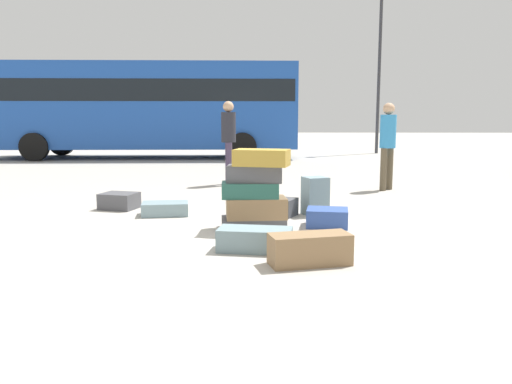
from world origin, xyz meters
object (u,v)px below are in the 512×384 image
(suitcase_navy_white_trunk, at_px, (327,218))
(suitcase_slate_foreground_far, at_px, (255,239))
(suitcase_brown_foreground_near, at_px, (310,249))
(suitcase_slate_right_side, at_px, (165,209))
(suitcase_slate_left_side, at_px, (315,196))
(person_bearded_onlooker, at_px, (229,135))
(suitcase_charcoal_upright_blue, at_px, (119,201))
(parked_bus, at_px, (145,104))
(lamp_post, at_px, (380,41))
(person_tourist_with_camera, at_px, (388,139))
(suitcase_tower, at_px, (255,192))
(suitcase_charcoal_behind_tower, at_px, (270,206))

(suitcase_navy_white_trunk, bearing_deg, suitcase_slate_foreground_far, -118.66)
(suitcase_brown_foreground_near, bearing_deg, suitcase_slate_right_side, 112.99)
(suitcase_slate_left_side, relative_size, person_bearded_onlooker, 0.32)
(suitcase_charcoal_upright_blue, bearing_deg, suitcase_slate_right_side, -16.71)
(suitcase_brown_foreground_near, distance_m, suitcase_slate_foreground_far, 0.73)
(suitcase_slate_left_side, distance_m, suitcase_navy_white_trunk, 0.79)
(suitcase_charcoal_upright_blue, relative_size, parked_bus, 0.05)
(suitcase_slate_right_side, bearing_deg, suitcase_slate_left_side, -7.19)
(suitcase_slate_right_side, bearing_deg, lamp_post, 56.78)
(suitcase_slate_foreground_far, relative_size, person_tourist_with_camera, 0.46)
(suitcase_slate_right_side, bearing_deg, suitcase_brown_foreground_near, -61.16)
(suitcase_charcoal_upright_blue, xyz_separation_m, suitcase_slate_right_side, (0.81, -0.47, -0.03))
(suitcase_tower, relative_size, suitcase_brown_foreground_near, 1.31)
(suitcase_slate_left_side, distance_m, person_tourist_with_camera, 3.08)
(suitcase_tower, distance_m, suitcase_brown_foreground_near, 1.65)
(suitcase_tower, height_order, lamp_post, lamp_post)
(suitcase_charcoal_upright_blue, xyz_separation_m, person_bearded_onlooker, (1.43, 2.84, 0.90))
(parked_bus, distance_m, lamp_post, 9.04)
(suitcase_tower, xyz_separation_m, suitcase_slate_left_side, (0.82, 0.96, -0.19))
(suitcase_navy_white_trunk, bearing_deg, suitcase_slate_left_side, 104.39)
(suitcase_tower, height_order, suitcase_charcoal_upright_blue, suitcase_tower)
(suitcase_charcoal_behind_tower, bearing_deg, suitcase_slate_left_side, 24.77)
(suitcase_slate_left_side, relative_size, suitcase_charcoal_upright_blue, 1.06)
(suitcase_brown_foreground_near, height_order, person_tourist_with_camera, person_tourist_with_camera)
(suitcase_navy_white_trunk, xyz_separation_m, parked_bus, (-5.07, 10.92, 1.72))
(suitcase_tower, relative_size, suitcase_navy_white_trunk, 1.93)
(suitcase_charcoal_behind_tower, bearing_deg, person_bearded_onlooker, 129.53)
(suitcase_charcoal_upright_blue, bearing_deg, suitcase_slate_left_side, 6.17)
(suitcase_slate_right_side, distance_m, lamp_post, 14.44)
(suitcase_slate_left_side, relative_size, suitcase_brown_foreground_near, 0.71)
(suitcase_charcoal_upright_blue, relative_size, suitcase_slate_right_side, 0.79)
(suitcase_slate_foreground_far, relative_size, lamp_post, 0.12)
(suitcase_charcoal_upright_blue, height_order, person_bearded_onlooker, person_bearded_onlooker)
(suitcase_brown_foreground_near, relative_size, suitcase_slate_foreground_far, 1.00)
(suitcase_navy_white_trunk, relative_size, person_tourist_with_camera, 0.31)
(suitcase_brown_foreground_near, height_order, suitcase_slate_foreground_far, suitcase_brown_foreground_near)
(suitcase_tower, bearing_deg, suitcase_brown_foreground_near, -69.25)
(suitcase_charcoal_behind_tower, relative_size, person_bearded_onlooker, 0.43)
(suitcase_slate_right_side, bearing_deg, suitcase_charcoal_behind_tower, -6.32)
(lamp_post, bearing_deg, suitcase_slate_right_side, -113.61)
(suitcase_charcoal_behind_tower, xyz_separation_m, suitcase_navy_white_trunk, (0.74, -0.76, -0.01))
(suitcase_slate_left_side, distance_m, suitcase_charcoal_upright_blue, 2.98)
(suitcase_tower, height_order, suitcase_slate_right_side, suitcase_tower)
(person_bearded_onlooker, distance_m, lamp_post, 11.05)
(suitcase_charcoal_behind_tower, bearing_deg, suitcase_navy_white_trunk, -21.41)
(suitcase_tower, bearing_deg, person_tourist_with_camera, 55.71)
(suitcase_tower, distance_m, suitcase_charcoal_behind_tower, 1.03)
(suitcase_tower, height_order, parked_bus, parked_bus)
(lamp_post, bearing_deg, suitcase_slate_foreground_far, -106.04)
(suitcase_charcoal_upright_blue, xyz_separation_m, suitcase_charcoal_behind_tower, (2.30, -0.38, 0.00))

